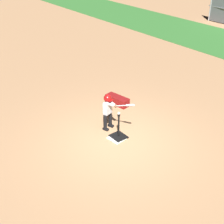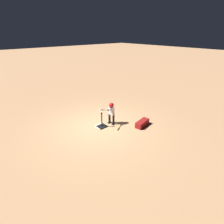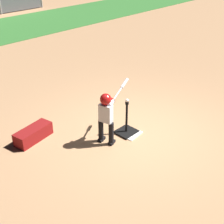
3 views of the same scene
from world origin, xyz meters
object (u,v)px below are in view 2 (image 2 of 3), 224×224
object	(u,v)px
batter_child	(111,111)
equipment_bag	(142,123)
batting_tee	(102,125)
baseball	(102,112)

from	to	relation	value
batter_child	equipment_bag	size ratio (longest dim) A/B	1.34
batting_tee	equipment_bag	bearing A→B (deg)	141.71
batter_child	baseball	xyz separation A→B (m)	(0.54, -0.06, 0.08)
batting_tee	equipment_bag	size ratio (longest dim) A/B	0.90
equipment_bag	batter_child	bearing A→B (deg)	-58.55
batter_child	equipment_bag	bearing A→B (deg)	131.22
batting_tee	equipment_bag	xyz separation A→B (m)	(-1.56, 1.23, 0.04)
baseball	equipment_bag	world-z (taller)	baseball
batting_tee	baseball	bearing A→B (deg)	0.00
equipment_bag	batting_tee	bearing A→B (deg)	-48.06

